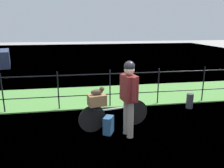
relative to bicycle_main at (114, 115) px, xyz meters
name	(u,v)px	position (x,y,z in m)	size (l,w,h in m)	color
ground_plane	(128,146)	(0.14, -0.87, -0.34)	(60.00, 60.00, 0.00)	#9E9993
grass_strip	(105,96)	(0.14, 2.53, -0.32)	(27.00, 2.40, 0.03)	#569342
harbor_water	(91,63)	(0.14, 9.58, -0.34)	(30.00, 30.00, 0.00)	slate
iron_fence	(110,86)	(0.14, 1.46, 0.31)	(18.04, 0.04, 1.13)	black
bicycle_main	(114,115)	(0.00, 0.00, 0.00)	(1.70, 0.39, 0.63)	black
wooden_crate	(97,100)	(-0.40, -0.08, 0.42)	(0.39, 0.27, 0.25)	olive
terrier_dog	(98,91)	(-0.37, -0.08, 0.62)	(0.32, 0.19, 0.18)	#4C3D2D
cyclist_person	(129,92)	(0.26, -0.41, 0.67)	(0.33, 0.53, 1.68)	gray
backpack_on_paving	(108,125)	(-0.16, -0.24, -0.14)	(0.28, 0.18, 0.40)	#28517A
mooring_bollard	(190,101)	(2.45, 0.96, -0.12)	(0.20, 0.20, 0.44)	#38383D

